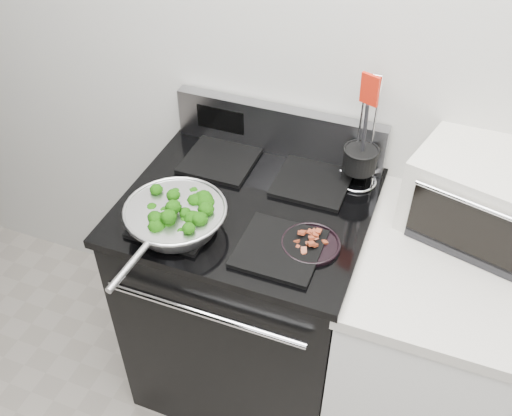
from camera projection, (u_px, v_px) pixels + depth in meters
The scene contains 8 objects.
back_wall at pixel (378, 58), 1.74m from camera, with size 4.00×0.02×2.70m, color silver.
gas_range at pixel (249, 294), 2.16m from camera, with size 0.79×0.69×1.13m.
counter at pixel (431, 354), 1.99m from camera, with size 0.62×0.68×0.92m.
skillet at pixel (175, 216), 1.72m from camera, with size 0.32×0.50×0.07m.
broccoli_pile at pixel (175, 211), 1.71m from camera, with size 0.25×0.25×0.09m, color black, non-canonical shape.
bacon_plate at pixel (311, 241), 1.69m from camera, with size 0.18×0.18×0.04m.
utensil_holder at pixel (359, 165), 1.88m from camera, with size 0.13×0.13×0.41m.
toaster_oven at pixel (490, 196), 1.72m from camera, with size 0.52×0.44×0.26m.
Camera 1 is at (0.23, 0.11, 2.15)m, focal length 40.00 mm.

